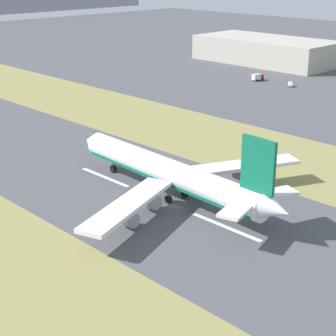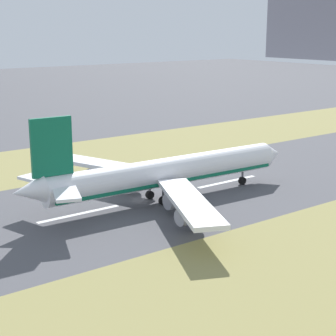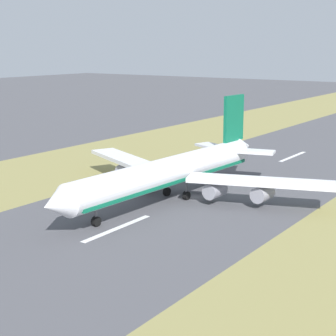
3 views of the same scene
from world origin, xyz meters
name	(u,v)px [view 1 (image 1 of 3)]	position (x,y,z in m)	size (l,w,h in m)	color
ground_plane	(175,206)	(0.00, 0.00, 0.00)	(800.00, 800.00, 0.00)	#4C4C51
grass_median_east	(289,159)	(45.00, 0.00, 0.00)	(40.00, 600.00, 0.01)	olive
centreline_dash_mid	(226,227)	(0.00, -14.80, 0.01)	(1.20, 18.00, 0.01)	silver
centreline_dash_far	(105,177)	(0.00, 25.20, 0.01)	(1.20, 18.00, 0.01)	silver
airplane_main_jet	(174,174)	(2.80, 3.30, 6.02)	(64.07, 67.18, 20.20)	white
terminal_building	(266,50)	(169.89, 99.35, 6.48)	(36.00, 75.04, 12.97)	#B2AD9E
service_truck	(258,77)	(126.96, 72.43, 1.67)	(6.20, 3.10, 3.10)	#B2231E
apron_car	(290,84)	(126.70, 54.48, 1.00)	(4.55, 4.17, 2.03)	white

